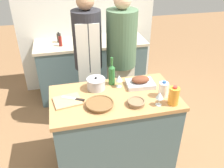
# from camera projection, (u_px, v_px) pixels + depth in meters

# --- Properties ---
(ground_plane) EXTENTS (12.00, 12.00, 0.00)m
(ground_plane) POSITION_uv_depth(u_px,v_px,m) (114.00, 160.00, 2.82)
(ground_plane) COLOR #8E6642
(kitchen_island) EXTENTS (1.27, 0.70, 0.92)m
(kitchen_island) POSITION_uv_depth(u_px,v_px,m) (114.00, 131.00, 2.59)
(kitchen_island) COLOR #4C666B
(kitchen_island) RESTS_ON ground_plane
(back_counter) EXTENTS (1.72, 0.60, 0.92)m
(back_counter) POSITION_uv_depth(u_px,v_px,m) (92.00, 68.00, 3.89)
(back_counter) COLOR #4C666B
(back_counter) RESTS_ON ground_plane
(back_wall) EXTENTS (2.22, 0.10, 2.55)m
(back_wall) POSITION_uv_depth(u_px,v_px,m) (86.00, 13.00, 3.77)
(back_wall) COLOR silver
(back_wall) RESTS_ON ground_plane
(roasting_pan) EXTENTS (0.30, 0.22, 0.11)m
(roasting_pan) POSITION_uv_depth(u_px,v_px,m) (140.00, 82.00, 2.50)
(roasting_pan) COLOR #BCBCC1
(roasting_pan) RESTS_ON kitchen_island
(wicker_basket) EXTENTS (0.27, 0.27, 0.04)m
(wicker_basket) POSITION_uv_depth(u_px,v_px,m) (100.00, 104.00, 2.20)
(wicker_basket) COLOR brown
(wicker_basket) RESTS_ON kitchen_island
(cutting_board) EXTENTS (0.29, 0.25, 0.02)m
(cutting_board) POSITION_uv_depth(u_px,v_px,m) (67.00, 101.00, 2.26)
(cutting_board) COLOR tan
(cutting_board) RESTS_ON kitchen_island
(stock_pot) EXTENTS (0.19, 0.19, 0.14)m
(stock_pot) POSITION_uv_depth(u_px,v_px,m) (96.00, 84.00, 2.44)
(stock_pot) COLOR #B7B7BC
(stock_pot) RESTS_ON kitchen_island
(mixing_bowl) EXTENTS (0.17, 0.17, 0.05)m
(mixing_bowl) POSITION_uv_depth(u_px,v_px,m) (136.00, 102.00, 2.21)
(mixing_bowl) COLOR #846647
(mixing_bowl) RESTS_ON kitchen_island
(juice_jug) EXTENTS (0.10, 0.10, 0.19)m
(juice_jug) POSITION_uv_depth(u_px,v_px,m) (174.00, 96.00, 2.20)
(juice_jug) COLOR orange
(juice_jug) RESTS_ON kitchen_island
(milk_jug) EXTENTS (0.09, 0.09, 0.17)m
(milk_jug) POSITION_uv_depth(u_px,v_px,m) (163.00, 89.00, 2.32)
(milk_jug) COLOR white
(milk_jug) RESTS_ON kitchen_island
(wine_bottle_green) EXTENTS (0.07, 0.07, 0.31)m
(wine_bottle_green) POSITION_uv_depth(u_px,v_px,m) (112.00, 74.00, 2.49)
(wine_bottle_green) COLOR #28662D
(wine_bottle_green) RESTS_ON kitchen_island
(wine_glass_left) EXTENTS (0.07, 0.07, 0.14)m
(wine_glass_left) POSITION_uv_depth(u_px,v_px,m) (119.00, 78.00, 2.46)
(wine_glass_left) COLOR silver
(wine_glass_left) RESTS_ON kitchen_island
(wine_glass_right) EXTENTS (0.07, 0.07, 0.14)m
(wine_glass_right) POSITION_uv_depth(u_px,v_px,m) (160.00, 96.00, 2.17)
(wine_glass_right) COLOR silver
(wine_glass_right) RESTS_ON kitchen_island
(knife_chef) EXTENTS (0.22, 0.14, 0.01)m
(knife_chef) POSITION_uv_depth(u_px,v_px,m) (74.00, 99.00, 2.28)
(knife_chef) COLOR #B7B7BC
(knife_chef) RESTS_ON cutting_board
(condiment_bottle_tall) EXTENTS (0.06, 0.06, 0.22)m
(condiment_bottle_tall) POSITION_uv_depth(u_px,v_px,m) (99.00, 36.00, 3.58)
(condiment_bottle_tall) COLOR #332D28
(condiment_bottle_tall) RESTS_ON back_counter
(condiment_bottle_short) EXTENTS (0.06, 0.06, 0.16)m
(condiment_bottle_short) POSITION_uv_depth(u_px,v_px,m) (59.00, 38.00, 3.60)
(condiment_bottle_short) COLOR #332D28
(condiment_bottle_short) RESTS_ON back_counter
(condiment_bottle_extra) EXTENTS (0.05, 0.05, 0.17)m
(condiment_bottle_extra) POSITION_uv_depth(u_px,v_px,m) (60.00, 41.00, 3.46)
(condiment_bottle_extra) COLOR maroon
(condiment_bottle_extra) RESTS_ON back_counter
(person_cook_aproned) EXTENTS (0.35, 0.36, 1.78)m
(person_cook_aproned) POSITION_uv_depth(u_px,v_px,m) (88.00, 57.00, 2.99)
(person_cook_aproned) COLOR beige
(person_cook_aproned) RESTS_ON ground_plane
(person_cook_guest) EXTENTS (0.38, 0.38, 1.77)m
(person_cook_guest) POSITION_uv_depth(u_px,v_px,m) (121.00, 56.00, 3.06)
(person_cook_guest) COLOR beige
(person_cook_guest) RESTS_ON ground_plane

